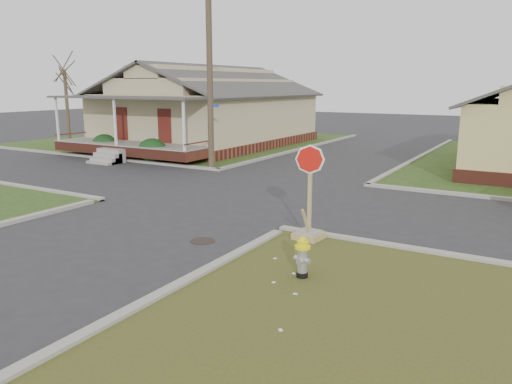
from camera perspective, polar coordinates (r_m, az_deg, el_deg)
The scene contains 11 objects.
ground at distance 14.72m, azimuth -11.88°, elevation -3.69°, with size 120.00×120.00×0.00m, color #2D2D2F.
verge_far_left at distance 36.53m, azimuth -8.10°, elevation 5.85°, with size 19.00×19.00×0.05m, color #254619.
curbs at distance 18.59m, azimuth -1.51°, elevation -0.12°, with size 80.00×40.00×0.12m, color #9E9B8F, non-canonical shape.
manhole at distance 13.00m, azimuth -6.12°, elevation -5.59°, with size 0.64×0.64×0.01m, color black.
corner_house at distance 33.50m, azimuth -5.55°, elevation 9.23°, with size 10.10×15.50×5.30m.
utility_pole at distance 23.76m, azimuth -5.32°, elevation 13.81°, with size 1.80×0.28×9.00m.
tree_far_left at distance 35.60m, azimuth -20.77°, elevation 9.03°, with size 0.22×0.22×4.90m, color #3D3023.
fire_hydrant at distance 10.36m, azimuth 5.34°, elevation -7.18°, with size 0.33×0.33×0.87m.
stop_sign at distance 12.89m, azimuth 6.09°, elevation -3.08°, with size 0.69×0.68×2.45m.
hedge_left at distance 29.69m, azimuth -16.92°, elevation 5.19°, with size 1.51×1.23×1.15m, color #163E17.
hedge_right at distance 26.50m, azimuth -11.75°, elevation 4.70°, with size 1.52×1.25×1.16m, color #163E17.
Camera 1 is at (9.62, -10.42, 3.95)m, focal length 35.00 mm.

